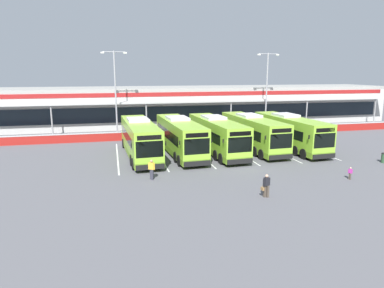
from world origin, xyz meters
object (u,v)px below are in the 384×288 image
at_px(coach_bus_rightmost, 289,133).
at_px(lamp_post_centre, 267,87).
at_px(coach_bus_centre, 216,136).
at_px(coach_bus_right_centre, 252,133).
at_px(pedestrian_with_handbag, 266,185).
at_px(coach_bus_left_centre, 180,137).
at_px(pedestrian_in_dark_coat, 152,169).
at_px(coach_bus_leftmost, 140,139).
at_px(litter_bin, 384,158).
at_px(pedestrian_child, 350,173).
at_px(lamp_post_west, 115,89).

bearing_deg(coach_bus_rightmost, lamp_post_centre, 77.41).
relative_size(coach_bus_centre, lamp_post_centre, 1.12).
distance_m(coach_bus_right_centre, pedestrian_with_handbag, 15.06).
distance_m(coach_bus_left_centre, coach_bus_right_centre, 8.23).
relative_size(coach_bus_left_centre, pedestrian_in_dark_coat, 7.57).
height_order(coach_bus_leftmost, coach_bus_centre, same).
relative_size(coach_bus_leftmost, coach_bus_rightmost, 1.00).
relative_size(lamp_post_centre, litter_bin, 11.83).
bearing_deg(coach_bus_left_centre, coach_bus_rightmost, -0.79).
bearing_deg(litter_bin, coach_bus_right_centre, 139.77).
height_order(coach_bus_centre, pedestrian_child, coach_bus_centre).
height_order(coach_bus_centre, coach_bus_right_centre, same).
bearing_deg(pedestrian_child, pedestrian_with_handbag, -165.43).
height_order(coach_bus_right_centre, lamp_post_west, lamp_post_west).
height_order(coach_bus_centre, lamp_post_centre, lamp_post_centre).
xyz_separation_m(coach_bus_centre, lamp_post_west, (-10.04, 11.66, 4.50)).
relative_size(coach_bus_left_centre, coach_bus_rightmost, 1.00).
bearing_deg(litter_bin, coach_bus_leftmost, 161.00).
bearing_deg(pedestrian_with_handbag, litter_bin, 21.73).
relative_size(pedestrian_in_dark_coat, litter_bin, 1.74).
height_order(coach_bus_leftmost, coach_bus_right_centre, same).
bearing_deg(coach_bus_leftmost, pedestrian_with_handbag, -61.35).
height_order(coach_bus_leftmost, lamp_post_west, lamp_post_west).
distance_m(coach_bus_centre, pedestrian_child, 13.75).
distance_m(pedestrian_with_handbag, pedestrian_in_dark_coat, 9.12).
bearing_deg(coach_bus_centre, pedestrian_child, -56.34).
relative_size(coach_bus_centre, pedestrian_child, 12.22).
xyz_separation_m(coach_bus_rightmost, pedestrian_with_handbag, (-9.07, -13.52, -0.93)).
height_order(coach_bus_leftmost, pedestrian_with_handbag, coach_bus_leftmost).
height_order(lamp_post_west, litter_bin, lamp_post_west).
distance_m(pedestrian_with_handbag, lamp_post_centre, 28.49).
bearing_deg(coach_bus_centre, coach_bus_rightmost, -0.09).
bearing_deg(litter_bin, pedestrian_in_dark_coat, -179.50).
height_order(coach_bus_leftmost, lamp_post_centre, lamp_post_centre).
height_order(coach_bus_left_centre, lamp_post_centre, lamp_post_centre).
bearing_deg(coach_bus_centre, litter_bin, -28.41).
bearing_deg(litter_bin, coach_bus_left_centre, 156.60).
bearing_deg(coach_bus_right_centre, litter_bin, -40.23).
xyz_separation_m(coach_bus_leftmost, coach_bus_rightmost, (16.45, 0.01, 0.00)).
bearing_deg(coach_bus_centre, coach_bus_left_centre, 177.68).
bearing_deg(coach_bus_left_centre, coach_bus_centre, -2.32).
bearing_deg(lamp_post_centre, coach_bus_centre, -133.09).
height_order(lamp_post_centre, litter_bin, lamp_post_centre).
relative_size(coach_bus_left_centre, lamp_post_centre, 1.12).
relative_size(coach_bus_left_centre, lamp_post_west, 1.12).
bearing_deg(pedestrian_in_dark_coat, coach_bus_centre, 45.34).
relative_size(coach_bus_leftmost, pedestrian_in_dark_coat, 7.57).
height_order(pedestrian_in_dark_coat, lamp_post_centre, lamp_post_centre).
xyz_separation_m(coach_bus_leftmost, lamp_post_centre, (19.11, 11.88, 4.50)).
distance_m(coach_bus_right_centre, pedestrian_child, 12.55).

